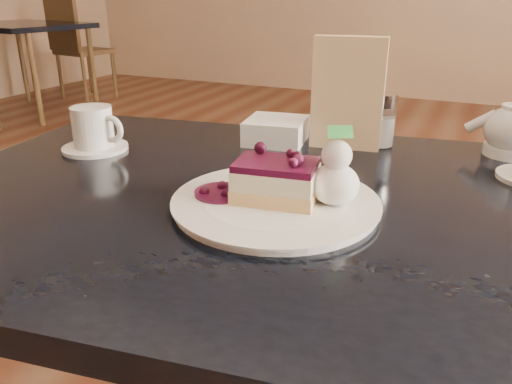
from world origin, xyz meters
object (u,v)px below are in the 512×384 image
at_px(cheesecake_slice, 276,181).
at_px(bg_table_far_left, 34,105).
at_px(dessert_plate, 276,203).
at_px(coffee_set, 94,131).
at_px(main_table, 282,239).

bearing_deg(cheesecake_slice, bg_table_far_left, 134.33).
distance_m(dessert_plate, coffee_set, 0.45).
distance_m(main_table, coffee_set, 0.45).
bearing_deg(coffee_set, bg_table_far_left, 140.09).
distance_m(main_table, dessert_plate, 0.10).
bearing_deg(bg_table_far_left, cheesecake_slice, -28.52).
bearing_deg(cheesecake_slice, dessert_plate, -8.32).
height_order(main_table, dessert_plate, dessert_plate).
relative_size(dessert_plate, cheesecake_slice, 2.31).
xyz_separation_m(main_table, cheesecake_slice, (0.01, -0.05, 0.12)).
relative_size(cheesecake_slice, bg_table_far_left, 0.07).
relative_size(coffee_set, bg_table_far_left, 0.07).
bearing_deg(bg_table_far_left, dessert_plate, -28.52).
bearing_deg(cheesecake_slice, main_table, 90.00).
bearing_deg(main_table, cheesecake_slice, -90.00).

